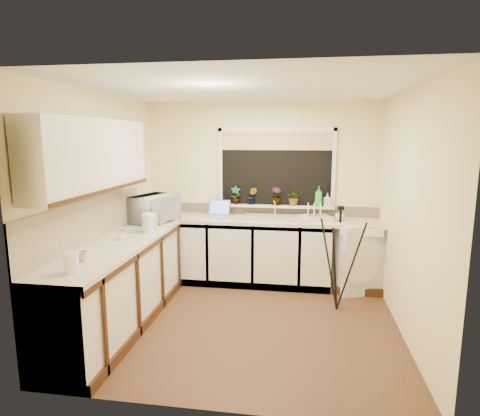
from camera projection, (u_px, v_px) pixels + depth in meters
name	position (u px, v px, depth m)	size (l,w,h in m)	color
floor	(247.00, 321.00, 4.43)	(3.20, 3.20, 0.00)	brown
ceiling	(247.00, 88.00, 4.00)	(3.20, 3.20, 0.00)	white
wall_back	(261.00, 191.00, 5.68)	(3.20, 3.20, 0.00)	#F5E3A3
wall_front	(217.00, 250.00, 2.76)	(3.20, 3.20, 0.00)	#F5E3A3
wall_left	(103.00, 206.00, 4.46)	(3.00, 3.00, 0.00)	#F5E3A3
wall_right	(409.00, 215.00, 3.98)	(3.00, 3.00, 0.00)	#F5E3A3
base_cabinet_back	(235.00, 251.00, 5.57)	(2.55, 0.60, 0.86)	silver
base_cabinet_left	(120.00, 287.00, 4.26)	(0.54, 2.40, 0.86)	silver
worktop_back	(259.00, 220.00, 5.44)	(3.20, 0.60, 0.04)	beige
worktop_left	(118.00, 245.00, 4.18)	(0.60, 2.40, 0.04)	beige
upper_cabinet	(92.00, 156.00, 3.89)	(0.28, 1.90, 0.70)	silver
splashback_left	(90.00, 221.00, 4.18)	(0.02, 2.40, 0.45)	beige
splashback_back	(261.00, 209.00, 5.71)	(3.20, 0.02, 0.14)	beige
window_glass	(276.00, 168.00, 5.57)	(1.50, 0.02, 1.00)	black
window_blind	(276.00, 141.00, 5.49)	(1.50, 0.02, 0.25)	tan
windowsill	(275.00, 206.00, 5.61)	(1.60, 0.14, 0.03)	white
sink	(274.00, 218.00, 5.41)	(0.82, 0.46, 0.03)	tan
faucet	(275.00, 208.00, 5.56)	(0.03, 0.03, 0.24)	silver
washing_machine	(357.00, 255.00, 5.32)	(0.63, 0.61, 0.89)	silver
laptop	(218.00, 212.00, 5.55)	(0.34, 0.32, 0.22)	#A8A9B0
kettle	(149.00, 223.00, 4.65)	(0.15, 0.15, 0.20)	silver
dish_rack	(315.00, 218.00, 5.32)	(0.39, 0.29, 0.06)	beige
tripod	(339.00, 259.00, 4.63)	(0.61, 0.61, 1.22)	black
glass_jug	(71.00, 262.00, 3.26)	(0.12, 0.12, 0.17)	white
steel_jar	(122.00, 235.00, 4.31)	(0.08, 0.08, 0.11)	white
microwave	(154.00, 209.00, 5.21)	(0.61, 0.41, 0.34)	silver
plant_a	(236.00, 195.00, 5.63)	(0.13, 0.09, 0.26)	#999999
plant_b	(252.00, 196.00, 5.63)	(0.13, 0.11, 0.24)	#999999
plant_c	(276.00, 196.00, 5.57)	(0.14, 0.14, 0.25)	#999999
plant_d	(294.00, 197.00, 5.54)	(0.20, 0.17, 0.22)	#999999
soap_bottle_green	(319.00, 196.00, 5.48)	(0.11, 0.11, 0.28)	green
soap_bottle_clear	(327.00, 200.00, 5.46)	(0.08, 0.08, 0.18)	#999999
cup_back	(339.00, 217.00, 5.28)	(0.12, 0.12, 0.10)	silver
cup_left	(82.00, 256.00, 3.57)	(0.09, 0.09, 0.09)	#C0B39E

